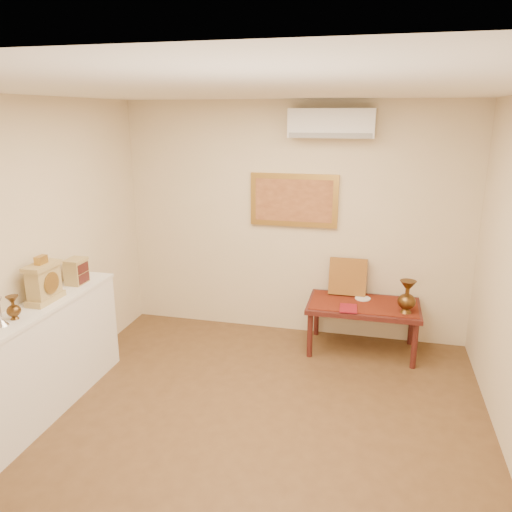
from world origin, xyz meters
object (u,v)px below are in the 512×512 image
(wooden_chest, at_px, (76,271))
(mantel_clock, at_px, (44,282))
(display_ledge, at_px, (40,361))
(brass_urn_tall, at_px, (407,293))
(low_table, at_px, (363,309))

(wooden_chest, bearing_deg, mantel_clock, -89.38)
(mantel_clock, bearing_deg, display_ledge, -92.94)
(display_ledge, xyz_separation_m, wooden_chest, (0.00, 0.65, 0.61))
(brass_urn_tall, relative_size, display_ledge, 0.21)
(display_ledge, xyz_separation_m, low_table, (2.67, 1.88, -0.01))
(brass_urn_tall, relative_size, wooden_chest, 1.73)
(wooden_chest, xyz_separation_m, low_table, (2.67, 1.23, -0.62))
(brass_urn_tall, height_order, display_ledge, brass_urn_tall)
(display_ledge, relative_size, mantel_clock, 4.93)
(wooden_chest, distance_m, low_table, 3.00)
(brass_urn_tall, bearing_deg, mantel_clock, -153.41)
(brass_urn_tall, distance_m, mantel_clock, 3.49)
(brass_urn_tall, height_order, mantel_clock, mantel_clock)
(mantel_clock, bearing_deg, brass_urn_tall, 26.59)
(wooden_chest, bearing_deg, low_table, 24.64)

